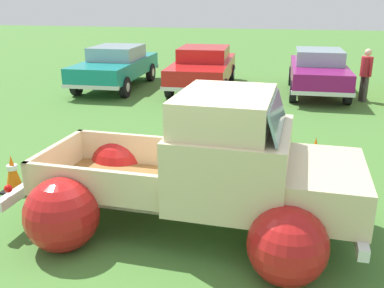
{
  "coord_description": "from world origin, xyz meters",
  "views": [
    {
      "loc": [
        1.26,
        -5.28,
        3.05
      ],
      "look_at": [
        0.0,
        0.51,
        1.02
      ],
      "focal_mm": 40.38,
      "sensor_mm": 36.0,
      "label": 1
    }
  ],
  "objects_px": {
    "spectator_1": "(366,72)",
    "show_car_2": "(318,70)",
    "vintage_pickup_truck": "(212,177)",
    "show_car_0": "(116,65)",
    "lane_cone_0": "(13,174)",
    "lane_cone_1": "(315,154)",
    "show_car_1": "(203,66)"
  },
  "relations": [
    {
      "from": "spectator_1",
      "to": "show_car_2",
      "type": "bearing_deg",
      "value": -57.64
    },
    {
      "from": "spectator_1",
      "to": "vintage_pickup_truck",
      "type": "bearing_deg",
      "value": 44.56
    },
    {
      "from": "vintage_pickup_truck",
      "to": "show_car_0",
      "type": "xyz_separation_m",
      "value": [
        -4.97,
        9.02,
        0.03
      ]
    },
    {
      "from": "lane_cone_0",
      "to": "lane_cone_1",
      "type": "height_order",
      "value": "same"
    },
    {
      "from": "show_car_0",
      "to": "lane_cone_1",
      "type": "xyz_separation_m",
      "value": [
        6.46,
        -6.52,
        -0.47
      ]
    },
    {
      "from": "show_car_1",
      "to": "spectator_1",
      "type": "relative_size",
      "value": 2.98
    },
    {
      "from": "show_car_0",
      "to": "show_car_2",
      "type": "distance_m",
      "value": 6.88
    },
    {
      "from": "show_car_1",
      "to": "spectator_1",
      "type": "xyz_separation_m",
      "value": [
        5.15,
        -0.78,
        0.12
      ]
    },
    {
      "from": "spectator_1",
      "to": "lane_cone_0",
      "type": "distance_m",
      "value": 10.48
    },
    {
      "from": "show_car_1",
      "to": "vintage_pickup_truck",
      "type": "bearing_deg",
      "value": 9.01
    },
    {
      "from": "show_car_0",
      "to": "lane_cone_0",
      "type": "relative_size",
      "value": 7.35
    },
    {
      "from": "spectator_1",
      "to": "lane_cone_1",
      "type": "distance_m",
      "value": 6.35
    },
    {
      "from": "vintage_pickup_truck",
      "to": "lane_cone_1",
      "type": "bearing_deg",
      "value": 61.41
    },
    {
      "from": "show_car_1",
      "to": "lane_cone_0",
      "type": "xyz_separation_m",
      "value": [
        -1.46,
        -8.89,
        -0.47
      ]
    },
    {
      "from": "show_car_1",
      "to": "lane_cone_0",
      "type": "distance_m",
      "value": 9.02
    },
    {
      "from": "show_car_2",
      "to": "lane_cone_1",
      "type": "relative_size",
      "value": 7.01
    },
    {
      "from": "lane_cone_0",
      "to": "lane_cone_1",
      "type": "xyz_separation_m",
      "value": [
        4.87,
        2.02,
        0.0
      ]
    },
    {
      "from": "show_car_1",
      "to": "lane_cone_0",
      "type": "bearing_deg",
      "value": -11.89
    },
    {
      "from": "show_car_1",
      "to": "show_car_2",
      "type": "relative_size",
      "value": 1.08
    },
    {
      "from": "vintage_pickup_truck",
      "to": "show_car_1",
      "type": "height_order",
      "value": "vintage_pickup_truck"
    },
    {
      "from": "lane_cone_1",
      "to": "show_car_1",
      "type": "bearing_deg",
      "value": 116.47
    },
    {
      "from": "show_car_2",
      "to": "lane_cone_1",
      "type": "height_order",
      "value": "show_car_2"
    },
    {
      "from": "vintage_pickup_truck",
      "to": "spectator_1",
      "type": "bearing_deg",
      "value": 71.66
    },
    {
      "from": "show_car_1",
      "to": "lane_cone_1",
      "type": "bearing_deg",
      "value": 23.88
    },
    {
      "from": "vintage_pickup_truck",
      "to": "show_car_2",
      "type": "distance_m",
      "value": 9.63
    },
    {
      "from": "show_car_1",
      "to": "show_car_0",
      "type": "bearing_deg",
      "value": -86.11
    },
    {
      "from": "show_car_0",
      "to": "lane_cone_1",
      "type": "bearing_deg",
      "value": 43.45
    },
    {
      "from": "lane_cone_0",
      "to": "lane_cone_1",
      "type": "bearing_deg",
      "value": 22.55
    },
    {
      "from": "spectator_1",
      "to": "lane_cone_0",
      "type": "height_order",
      "value": "spectator_1"
    },
    {
      "from": "show_car_2",
      "to": "spectator_1",
      "type": "distance_m",
      "value": 1.59
    },
    {
      "from": "lane_cone_1",
      "to": "spectator_1",
      "type": "bearing_deg",
      "value": 74.09
    },
    {
      "from": "spectator_1",
      "to": "show_car_0",
      "type": "bearing_deg",
      "value": -27.87
    }
  ]
}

